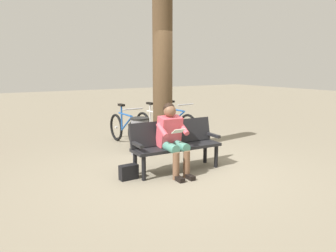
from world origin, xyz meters
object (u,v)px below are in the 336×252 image
bench (175,142)px  bicycle_black (154,127)px  handbag (129,172)px  bicycle_green (175,123)px  litter_bin (140,136)px  tree_trunk (163,74)px  person_reading (172,135)px  bicycle_purple (125,129)px

bench → bicycle_black: 2.29m
bench → bicycle_black: size_ratio=0.96×
handbag → bicycle_black: 2.78m
handbag → bicycle_green: size_ratio=0.18×
litter_bin → tree_trunk: bearing=-179.1°
person_reading → tree_trunk: bearing=-112.5°
person_reading → handbag: 0.94m
bench → bicycle_black: (-0.80, -2.14, -0.15)m
handbag → bicycle_black: (-1.71, -2.19, 0.24)m
bench → person_reading: (0.15, 0.16, 0.16)m
person_reading → bicycle_green: (-1.63, -2.44, -0.31)m
person_reading → tree_trunk: tree_trunk is taller
tree_trunk → bicycle_green: size_ratio=1.96×
litter_bin → bicycle_purple: (-0.10, -0.94, -0.03)m
bicycle_green → bicycle_purple: size_ratio=1.00×
person_reading → litter_bin: size_ratio=1.56×
handbag → litter_bin: litter_bin is taller
tree_trunk → bicycle_black: tree_trunk is taller
tree_trunk → bicycle_purple: 1.65m
person_reading → bicycle_black: (-0.95, -2.30, -0.31)m
tree_trunk → bicycle_black: size_ratio=1.96×
handbag → bicycle_purple: bicycle_purple is taller
person_reading → bicycle_green: size_ratio=0.72×
person_reading → bicycle_black: 2.51m
tree_trunk → litter_bin: size_ratio=4.29×
person_reading → litter_bin: 1.44m
person_reading → handbag: (0.76, -0.11, -0.54)m
handbag → tree_trunk: 2.46m
litter_bin → bicycle_green: size_ratio=0.46×
tree_trunk → bicycle_green: 1.91m
bicycle_purple → handbag: bearing=-24.2°
bench → bicycle_green: 2.72m
person_reading → bicycle_green: person_reading is taller
handbag → bicycle_black: bearing=-128.0°
tree_trunk → handbag: bearing=42.6°
litter_bin → bicycle_black: bearing=-133.5°
bicycle_green → bicycle_black: size_ratio=1.00×
person_reading → tree_trunk: size_ratio=0.36×
person_reading → bicycle_black: size_ratio=0.72×
person_reading → bicycle_purple: size_ratio=0.71×
handbag → litter_bin: (-0.86, -1.29, 0.27)m
litter_bin → bicycle_black: size_ratio=0.46×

